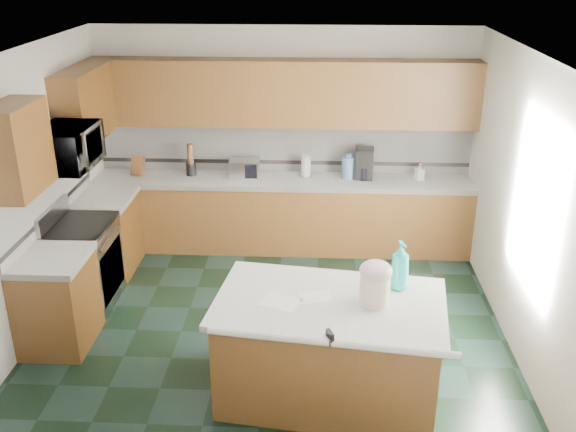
{
  "coord_description": "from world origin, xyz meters",
  "views": [
    {
      "loc": [
        0.44,
        -5.37,
        3.53
      ],
      "look_at": [
        0.15,
        0.35,
        1.12
      ],
      "focal_mm": 40.0,
      "sensor_mm": 36.0,
      "label": 1
    }
  ],
  "objects_px": {
    "island_base": "(328,352)",
    "treat_jar": "(375,289)",
    "island_top": "(330,304)",
    "soap_bottle_island": "(400,265)",
    "toaster_oven": "(244,168)",
    "coffee_maker": "(364,163)",
    "knife_block": "(138,165)"
  },
  "relations": [
    {
      "from": "island_top",
      "to": "soap_bottle_island",
      "type": "xyz_separation_m",
      "value": [
        0.57,
        0.24,
        0.24
      ]
    },
    {
      "from": "knife_block",
      "to": "soap_bottle_island",
      "type": "bearing_deg",
      "value": -33.09
    },
    {
      "from": "knife_block",
      "to": "toaster_oven",
      "type": "xyz_separation_m",
      "value": [
        1.32,
        0.0,
        -0.02
      ]
    },
    {
      "from": "island_base",
      "to": "coffee_maker",
      "type": "distance_m",
      "value": 3.09
    },
    {
      "from": "island_top",
      "to": "island_base",
      "type": "bearing_deg",
      "value": 0.0
    },
    {
      "from": "island_base",
      "to": "treat_jar",
      "type": "distance_m",
      "value": 0.71
    },
    {
      "from": "island_base",
      "to": "toaster_oven",
      "type": "distance_m",
      "value": 3.18
    },
    {
      "from": "toaster_oven",
      "to": "coffee_maker",
      "type": "bearing_deg",
      "value": -3.18
    },
    {
      "from": "toaster_oven",
      "to": "coffee_maker",
      "type": "height_order",
      "value": "coffee_maker"
    },
    {
      "from": "island_base",
      "to": "island_top",
      "type": "distance_m",
      "value": 0.46
    },
    {
      "from": "island_top",
      "to": "coffee_maker",
      "type": "bearing_deg",
      "value": 89.11
    },
    {
      "from": "treat_jar",
      "to": "toaster_oven",
      "type": "distance_m",
      "value": 3.27
    },
    {
      "from": "soap_bottle_island",
      "to": "knife_block",
      "type": "distance_m",
      "value": 3.98
    },
    {
      "from": "treat_jar",
      "to": "coffee_maker",
      "type": "bearing_deg",
      "value": 110.13
    },
    {
      "from": "island_top",
      "to": "treat_jar",
      "type": "bearing_deg",
      "value": 4.47
    },
    {
      "from": "soap_bottle_island",
      "to": "coffee_maker",
      "type": "height_order",
      "value": "soap_bottle_island"
    },
    {
      "from": "treat_jar",
      "to": "toaster_oven",
      "type": "relative_size",
      "value": 0.68
    },
    {
      "from": "treat_jar",
      "to": "soap_bottle_island",
      "type": "height_order",
      "value": "soap_bottle_island"
    },
    {
      "from": "soap_bottle_island",
      "to": "toaster_oven",
      "type": "bearing_deg",
      "value": 102.5
    },
    {
      "from": "soap_bottle_island",
      "to": "treat_jar",
      "type": "bearing_deg",
      "value": -148.0
    },
    {
      "from": "island_base",
      "to": "soap_bottle_island",
      "type": "xyz_separation_m",
      "value": [
        0.57,
        0.24,
        0.7
      ]
    },
    {
      "from": "soap_bottle_island",
      "to": "coffee_maker",
      "type": "xyz_separation_m",
      "value": [
        -0.13,
        2.74,
        -0.02
      ]
    },
    {
      "from": "island_base",
      "to": "coffee_maker",
      "type": "relative_size",
      "value": 4.64
    },
    {
      "from": "island_base",
      "to": "treat_jar",
      "type": "xyz_separation_m",
      "value": [
        0.35,
        -0.02,
        0.62
      ]
    },
    {
      "from": "coffee_maker",
      "to": "soap_bottle_island",
      "type": "bearing_deg",
      "value": -82.48
    },
    {
      "from": "treat_jar",
      "to": "toaster_oven",
      "type": "height_order",
      "value": "treat_jar"
    },
    {
      "from": "island_base",
      "to": "island_top",
      "type": "height_order",
      "value": "island_top"
    },
    {
      "from": "soap_bottle_island",
      "to": "toaster_oven",
      "type": "xyz_separation_m",
      "value": [
        -1.59,
        2.71,
        -0.1
      ]
    },
    {
      "from": "toaster_oven",
      "to": "soap_bottle_island",
      "type": "bearing_deg",
      "value": -64.01
    },
    {
      "from": "treat_jar",
      "to": "island_base",
      "type": "bearing_deg",
      "value": -161.16
    },
    {
      "from": "island_top",
      "to": "knife_block",
      "type": "relative_size",
      "value": 7.51
    },
    {
      "from": "island_top",
      "to": "soap_bottle_island",
      "type": "relative_size",
      "value": 4.4
    }
  ]
}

